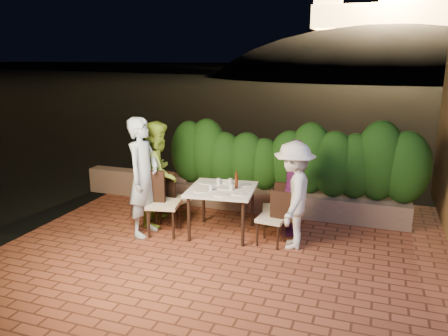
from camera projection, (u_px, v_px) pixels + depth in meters
The scene contains 28 objects.
ground at pixel (236, 267), 5.90m from camera, with size 400.00×400.00×0.00m, color black.
terrace_floor at pixel (247, 255), 6.37m from camera, with size 7.00×6.00×0.15m, color brown.
planter at pixel (286, 202), 7.88m from camera, with size 4.20×0.55×0.40m, color #765C4B.
hedge at pixel (288, 161), 7.70m from camera, with size 4.00×0.70×1.10m, color #153A0F, non-canonical shape.
parapet at pixel (140, 183), 8.84m from camera, with size 2.20×0.30×0.50m, color #765C4B.
hill at pixel (382, 107), 61.04m from camera, with size 52.00×40.00×22.00m, color black.
dining_table at pixel (222, 211), 6.89m from camera, with size 1.01×1.01×0.75m, color white, non-canonical shape.
plate_nw at pixel (201, 191), 6.65m from camera, with size 0.22×0.22×0.01m, color white.
plate_sw at pixel (206, 182), 7.08m from camera, with size 0.23×0.23×0.01m, color white.
plate_ne at pixel (239, 193), 6.51m from camera, with size 0.22×0.22×0.01m, color white.
plate_se at pixel (243, 184), 6.98m from camera, with size 0.24×0.24×0.01m, color white.
plate_centre at pixel (224, 188), 6.79m from camera, with size 0.24×0.24×0.01m, color white.
plate_front at pixel (221, 194), 6.47m from camera, with size 0.23×0.23×0.01m, color white.
glass_nw at pixel (211, 187), 6.66m from camera, with size 0.06×0.06×0.10m, color silver.
glass_sw at pixel (219, 182), 6.96m from camera, with size 0.06×0.06×0.11m, color silver.
glass_ne at pixel (231, 187), 6.69m from camera, with size 0.06×0.06×0.10m, color silver.
glass_se at pixel (230, 182), 6.94m from camera, with size 0.06×0.06×0.11m, color silver.
beer_bottle at pixel (236, 180), 6.76m from camera, with size 0.05×0.05×0.28m, color #431B0B, non-canonical shape.
bowl at pixel (225, 182), 7.06m from camera, with size 0.17×0.17×0.04m, color white.
chair_left_front at pixel (164, 203), 6.85m from camera, with size 0.48×0.48×1.03m, color black, non-canonical shape.
chair_left_back at pixel (175, 198), 7.28m from camera, with size 0.41×0.41×0.89m, color black, non-canonical shape.
chair_right_front at pixel (271, 217), 6.48m from camera, with size 0.39×0.39×0.84m, color black, non-canonical shape.
chair_right_back at pixel (275, 208), 6.91m from camera, with size 0.39×0.39×0.84m, color black, non-canonical shape.
diner_blue at pixel (143, 177), 6.74m from camera, with size 0.68×0.45×1.87m, color #AEC7DF.
diner_green at pixel (159, 173), 7.26m from camera, with size 0.84×0.65×1.73m, color #ABDC45.
diner_white at pixel (293, 195), 6.31m from camera, with size 1.02×0.59×1.59m, color silver.
diner_purple at pixel (295, 187), 6.80m from camera, with size 0.89×0.37×1.52m, color #6F2674.
parapet_lamp at pixel (151, 169), 8.67m from camera, with size 0.10×0.10×0.14m, color orange.
Camera 1 is at (1.64, -5.13, 2.74)m, focal length 35.00 mm.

